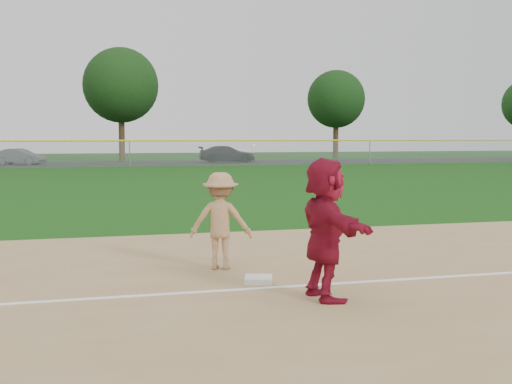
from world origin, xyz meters
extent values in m
plane|color=#13440D|center=(0.00, 0.00, 0.00)|extent=(160.00, 160.00, 0.00)
cube|color=white|center=(0.00, -0.80, 0.03)|extent=(60.00, 0.10, 0.01)
cube|color=black|center=(0.00, 46.00, 0.01)|extent=(120.00, 10.00, 0.01)
cube|color=white|center=(-0.45, -0.41, 0.07)|extent=(0.54, 0.54, 0.10)
imported|color=maroon|center=(0.21, -1.62, 1.03)|extent=(0.70, 1.91, 2.03)
imported|color=#515458|center=(-8.53, 45.80, 0.67)|extent=(4.23, 2.84, 1.32)
imported|color=black|center=(8.94, 46.09, 0.74)|extent=(5.21, 2.51, 1.46)
imported|color=#98989B|center=(-0.82, 0.82, 0.87)|extent=(1.24, 0.95, 1.70)
sphere|color=silver|center=(-0.31, 0.47, 2.18)|extent=(0.07, 0.07, 0.07)
plane|color=#999EA0|center=(0.00, 40.00, 1.00)|extent=(110.00, 0.00, 110.00)
cylinder|color=yellow|center=(0.00, 40.00, 2.00)|extent=(110.00, 0.12, 0.12)
cylinder|color=gray|center=(0.00, 40.00, 1.00)|extent=(0.08, 0.08, 2.00)
cylinder|color=gray|center=(20.00, 40.00, 1.00)|extent=(0.08, 0.08, 2.00)
cylinder|color=#3A2815|center=(0.00, 51.50, 2.05)|extent=(0.56, 0.56, 4.10)
sphere|color=black|center=(0.00, 51.50, 7.08)|extent=(7.00, 7.00, 7.00)
cylinder|color=#382714|center=(22.00, 52.80, 1.82)|extent=(0.56, 0.56, 3.64)
sphere|color=black|center=(22.00, 52.80, 6.19)|extent=(6.00, 6.00, 6.00)
camera|label=1|loc=(-3.03, -10.13, 2.35)|focal=45.00mm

